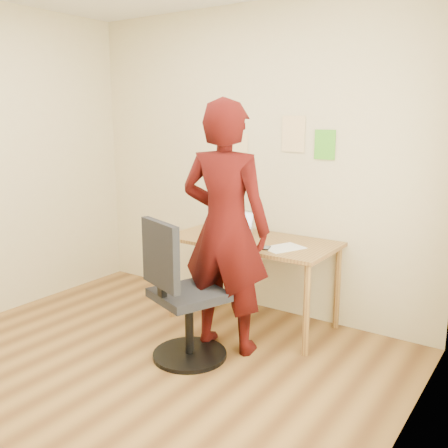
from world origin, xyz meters
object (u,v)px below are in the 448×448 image
Objects in this scene: phone at (266,248)px; desk at (252,249)px; office_chair at (181,301)px; laptop at (235,230)px; person at (225,228)px.

desk is at bearing 123.06° from phone.
desk is 0.90m from office_chair.
laptop is at bearing 168.00° from desk.
phone is 0.07× the size of person.
person reaches higher than phone.
desk is 0.32m from phone.
person is (0.15, 0.35, 0.49)m from office_chair.
office_chair reaches higher than laptop.
office_chair reaches higher than phone.
office_chair is at bearing -132.82° from phone.
office_chair is at bearing -94.68° from desk.
laptop is 0.31× the size of office_chair.
phone is 0.41m from person.
person reaches higher than office_chair.
laptop is at bearing 118.81° from office_chair.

